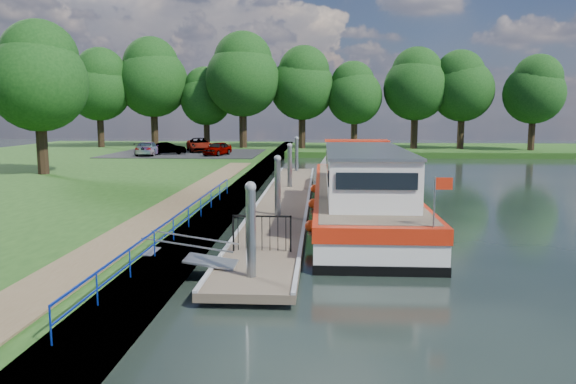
# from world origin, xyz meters

# --- Properties ---
(ground) EXTENTS (160.00, 160.00, 0.00)m
(ground) POSITION_xyz_m (0.00, 0.00, 0.00)
(ground) COLOR black
(ground) RESTS_ON ground
(bank_edge) EXTENTS (1.10, 90.00, 0.78)m
(bank_edge) POSITION_xyz_m (-2.55, 15.00, 0.39)
(bank_edge) COLOR #473D2D
(bank_edge) RESTS_ON ground
(far_bank) EXTENTS (60.00, 18.00, 0.60)m
(far_bank) POSITION_xyz_m (12.00, 52.00, 0.30)
(far_bank) COLOR #1C4213
(far_bank) RESTS_ON ground
(footpath) EXTENTS (1.60, 40.00, 0.05)m
(footpath) POSITION_xyz_m (-4.40, 8.00, 0.80)
(footpath) COLOR brown
(footpath) RESTS_ON riverbank
(carpark) EXTENTS (14.00, 12.00, 0.06)m
(carpark) POSITION_xyz_m (-11.00, 38.00, 0.81)
(carpark) COLOR black
(carpark) RESTS_ON riverbank
(blue_fence) EXTENTS (0.04, 18.04, 0.72)m
(blue_fence) POSITION_xyz_m (-2.75, 3.00, 1.31)
(blue_fence) COLOR #0C2DBF
(blue_fence) RESTS_ON riverbank
(pontoon) EXTENTS (2.50, 30.00, 0.56)m
(pontoon) POSITION_xyz_m (0.00, 13.00, 0.18)
(pontoon) COLOR brown
(pontoon) RESTS_ON ground
(mooring_piles) EXTENTS (0.30, 27.30, 3.55)m
(mooring_piles) POSITION_xyz_m (0.00, 13.00, 1.28)
(mooring_piles) COLOR gray
(mooring_piles) RESTS_ON ground
(gangway) EXTENTS (2.58, 1.00, 0.92)m
(gangway) POSITION_xyz_m (-1.85, 0.50, 0.63)
(gangway) COLOR #A5A8AD
(gangway) RESTS_ON ground
(gate_panel) EXTENTS (1.85, 0.05, 1.15)m
(gate_panel) POSITION_xyz_m (-0.00, 2.20, 1.15)
(gate_panel) COLOR black
(gate_panel) RESTS_ON ground
(barge) EXTENTS (4.36, 21.15, 4.78)m
(barge) POSITION_xyz_m (3.60, 11.43, 1.09)
(barge) COLOR black
(barge) RESTS_ON ground
(horizon_trees) EXTENTS (54.38, 10.03, 12.87)m
(horizon_trees) POSITION_xyz_m (-1.61, 48.68, 7.95)
(horizon_trees) COLOR #332316
(horizon_trees) RESTS_ON ground
(bank_tree_a) EXTENTS (6.12, 6.12, 9.72)m
(bank_tree_a) POSITION_xyz_m (-15.99, 20.08, 7.02)
(bank_tree_a) COLOR #332316
(bank_tree_a) RESTS_ON riverbank
(car_a) EXTENTS (2.40, 3.80, 1.21)m
(car_a) POSITION_xyz_m (-7.58, 35.48, 1.44)
(car_a) COLOR #999999
(car_a) RESTS_ON carpark
(car_b) EXTENTS (3.51, 1.95, 1.10)m
(car_b) POSITION_xyz_m (-12.37, 36.34, 1.38)
(car_b) COLOR #999999
(car_b) RESTS_ON carpark
(car_c) EXTENTS (2.03, 4.36, 1.23)m
(car_c) POSITION_xyz_m (-13.85, 35.05, 1.45)
(car_c) COLOR #999999
(car_c) RESTS_ON carpark
(car_d) EXTENTS (3.66, 5.29, 1.34)m
(car_d) POSITION_xyz_m (-10.21, 39.98, 1.51)
(car_d) COLOR #999999
(car_d) RESTS_ON carpark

